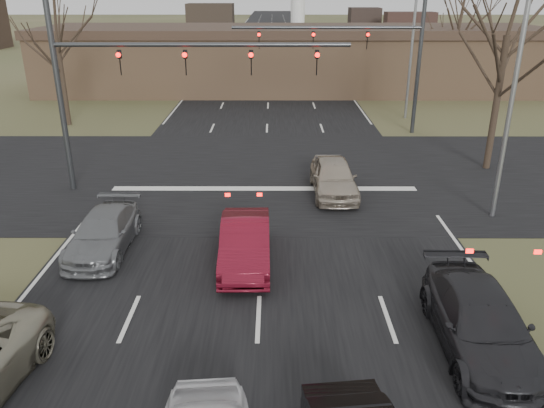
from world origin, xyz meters
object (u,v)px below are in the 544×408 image
Objects in this scene: streetlight_right_near at (512,71)px; car_charcoal_sedan at (481,323)px; mast_arm_near at (136,73)px; car_red_ahead at (245,243)px; car_silver_ahead at (334,177)px; mast_arm_far at (372,49)px; car_grey_ahead at (104,232)px; streetlight_right_far at (410,33)px; building at (292,58)px.

car_charcoal_sedan is at bearing -112.18° from streetlight_right_near.
streetlight_right_near is at bearing -12.05° from mast_arm_near.
car_silver_ahead is (3.50, 6.28, 0.04)m from car_red_ahead.
mast_arm_near is 15.17m from mast_arm_far.
mast_arm_near is 7.38m from car_grey_ahead.
streetlight_right_far is (3.14, 4.00, 0.57)m from mast_arm_far.
car_charcoal_sedan is 1.13× the size of car_silver_ahead.
building reaches higher than car_silver_ahead.
streetlight_right_near reaches higher than car_red_ahead.
car_silver_ahead reaches higher than car_charcoal_sedan.
streetlight_right_near is (6.82, -28.00, 2.92)m from building.
building is 9.46× the size of car_grey_ahead.
car_grey_ahead is at bearing -91.05° from mast_arm_near.
car_red_ahead is at bearing -115.24° from streetlight_right_far.
mast_arm_far is at bearing 89.71° from car_charcoal_sedan.
building is 31.99m from car_red_ahead.
car_charcoal_sedan is 7.41m from car_red_ahead.
streetlight_right_near is (14.05, -3.00, 0.51)m from mast_arm_near.
car_silver_ahead is (-6.32, -14.55, -4.81)m from streetlight_right_far.
car_red_ahead is (-9.82, -20.83, -4.85)m from streetlight_right_far.
car_red_ahead is (-9.32, -3.83, -4.85)m from streetlight_right_near.
building is at bearing 103.69° from streetlight_right_near.
building is at bearing 105.58° from mast_arm_far.
building is 9.35× the size of car_silver_ahead.
building is at bearing 123.65° from streetlight_right_far.
streetlight_right_near is 1.00× the size of streetlight_right_far.
car_charcoal_sedan is (-3.36, -8.23, -4.84)m from streetlight_right_near.
streetlight_right_near reaches higher than mast_arm_near.
car_red_ahead is at bearing -157.66° from streetlight_right_near.
car_silver_ahead reaches higher than car_grey_ahead.
car_charcoal_sedan is 1.14× the size of car_grey_ahead.
car_red_ahead is at bearing -94.49° from building.
mast_arm_far is at bearing 54.44° from car_grey_ahead.
car_red_ahead is 0.98× the size of car_silver_ahead.
car_charcoal_sedan is 10.96m from car_silver_ahead.
streetlight_right_far is 25.98m from car_charcoal_sedan.
building is 8.29× the size of car_charcoal_sedan.
car_charcoal_sedan is 12.04m from car_grey_ahead.
car_silver_ahead is at bearing -87.76° from building.
car_charcoal_sedan is at bearing -84.53° from building.
car_silver_ahead is at bearing 59.54° from car_red_ahead.
streetlight_right_far is at bearing 63.43° from car_red_ahead.
streetlight_right_far reaches higher than mast_arm_near.
streetlight_right_near is 2.21× the size of car_silver_ahead.
car_charcoal_sedan is (-3.86, -25.23, -4.84)m from streetlight_right_far.
building is 4.24× the size of streetlight_right_near.
car_red_ahead reaches higher than car_grey_ahead.
car_charcoal_sedan is (10.70, -11.23, -4.33)m from mast_arm_near.
car_charcoal_sedan is at bearing -37.73° from car_red_ahead.
car_charcoal_sedan is (3.47, -36.23, -1.92)m from building.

